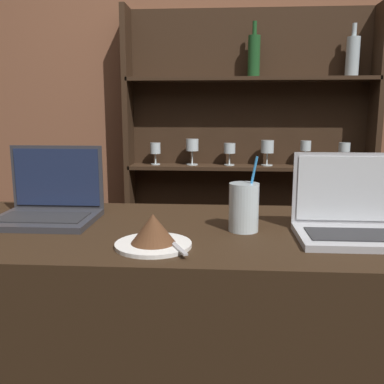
# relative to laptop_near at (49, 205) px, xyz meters

# --- Properties ---
(back_wall) EXTENTS (7.00, 0.06, 2.70)m
(back_wall) POSITION_rel_laptop_near_xyz_m (0.56, 1.26, 0.27)
(back_wall) COLOR brown
(back_wall) RESTS_ON ground_plane
(back_shelf) EXTENTS (1.37, 0.18, 1.92)m
(back_shelf) POSITION_rel_laptop_near_xyz_m (0.69, 1.19, -0.08)
(back_shelf) COLOR #332114
(back_shelf) RESTS_ON ground_plane
(laptop_near) EXTENTS (0.30, 0.24, 0.22)m
(laptop_near) POSITION_rel_laptop_near_xyz_m (0.00, 0.00, 0.00)
(laptop_near) COLOR #333338
(laptop_near) RESTS_ON bar_counter
(laptop_far) EXTENTS (0.32, 0.22, 0.22)m
(laptop_far) POSITION_rel_laptop_near_xyz_m (0.89, -0.12, 0.00)
(laptop_far) COLOR #ADADB2
(laptop_far) RESTS_ON bar_counter
(cake_plate) EXTENTS (0.19, 0.19, 0.08)m
(cake_plate) POSITION_rel_laptop_near_xyz_m (0.36, -0.25, -0.01)
(cake_plate) COLOR white
(cake_plate) RESTS_ON bar_counter
(water_glass) EXTENTS (0.08, 0.08, 0.21)m
(water_glass) POSITION_rel_laptop_near_xyz_m (0.59, -0.09, 0.02)
(water_glass) COLOR silver
(water_glass) RESTS_ON bar_counter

